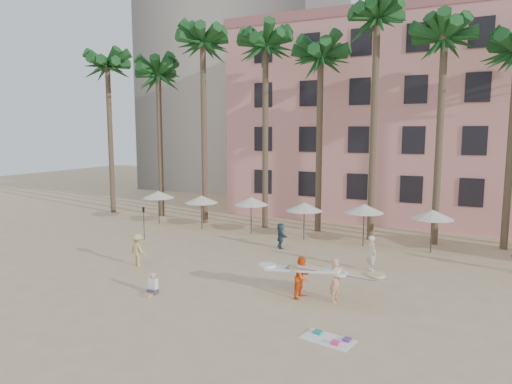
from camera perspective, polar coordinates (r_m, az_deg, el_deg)
The scene contains 10 objects.
ground at distance 19.69m, azimuth -3.80°, elevation -14.01°, with size 120.00×120.00×0.00m, color #D1B789.
pink_hotel at distance 41.99m, azimuth 23.02°, elevation 8.05°, with size 35.00×14.00×16.00m, color pink.
palm_row at distance 32.58m, azimuth 10.49°, elevation 17.60°, with size 44.40×5.40×16.30m.
umbrella_row at distance 31.26m, azimuth 2.60°, elevation -1.44°, with size 22.50×2.70×2.73m.
beach_towel at distance 16.97m, azimuth 9.17°, elevation -17.67°, with size 1.95×1.31×0.14m.
carrier_yellow at distance 20.08m, azimuth 9.96°, elevation -10.47°, with size 3.43×1.30×1.89m.
carrier_white at distance 20.34m, azimuth 5.82°, elevation -10.37°, with size 3.32×1.02×1.84m.
beachgoers at distance 25.59m, azimuth 5.21°, elevation -6.88°, with size 19.50×8.51×1.87m.
paddle at distance 31.46m, azimuth -13.86°, elevation -3.30°, with size 0.18×0.04×2.23m.
seated_man at distance 21.36m, azimuth -12.85°, elevation -11.52°, with size 0.41×0.71×0.92m.
Camera 1 is at (9.02, -15.93, 7.26)m, focal length 32.00 mm.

